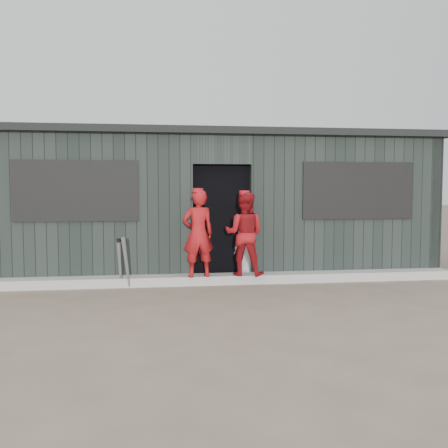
{
  "coord_description": "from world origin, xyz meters",
  "views": [
    {
      "loc": [
        -1.12,
        -6.37,
        1.58
      ],
      "look_at": [
        0.0,
        1.8,
        1.0
      ],
      "focal_mm": 40.0,
      "sensor_mm": 36.0,
      "label": 1
    }
  ],
  "objects": [
    {
      "name": "player_grey_back",
      "position": [
        0.53,
        2.21,
        0.66
      ],
      "size": [
        0.75,
        0.62,
        1.32
      ],
      "primitive_type": "imported",
      "rotation": [
        0.0,
        0.0,
        3.49
      ],
      "color": "#B6B6B6",
      "rests_on": "ground"
    },
    {
      "name": "player_red_right",
      "position": [
        0.33,
        1.72,
        0.84
      ],
      "size": [
        0.81,
        0.72,
        1.38
      ],
      "primitive_type": "imported",
      "rotation": [
        0.0,
        0.0,
        2.8
      ],
      "color": "maroon",
      "rests_on": "curb"
    },
    {
      "name": "player_red_left",
      "position": [
        -0.44,
        1.65,
        0.86
      ],
      "size": [
        0.57,
        0.43,
        1.42
      ],
      "primitive_type": "imported",
      "rotation": [
        0.0,
        0.0,
        3.32
      ],
      "color": "#AA1518",
      "rests_on": "curb"
    },
    {
      "name": "bat_mid",
      "position": [
        -1.59,
        1.55,
        0.42
      ],
      "size": [
        0.16,
        0.3,
        0.84
      ],
      "primitive_type": "cone",
      "rotation": [
        0.27,
        0.0,
        -0.34
      ],
      "color": "gray",
      "rests_on": "ground"
    },
    {
      "name": "dugout",
      "position": [
        -0.0,
        3.5,
        1.29
      ],
      "size": [
        8.3,
        3.3,
        2.62
      ],
      "color": "black",
      "rests_on": "ground"
    },
    {
      "name": "curb",
      "position": [
        0.0,
        1.82,
        0.07
      ],
      "size": [
        8.0,
        0.36,
        0.15
      ],
      "primitive_type": "cube",
      "color": "#A9AAA4",
      "rests_on": "ground"
    },
    {
      "name": "ground",
      "position": [
        0.0,
        0.0,
        0.0
      ],
      "size": [
        80.0,
        80.0,
        0.0
      ],
      "primitive_type": "plane",
      "color": "#736050",
      "rests_on": "ground"
    },
    {
      "name": "bat_right",
      "position": [
        -1.69,
        1.62,
        0.4
      ],
      "size": [
        0.1,
        0.29,
        0.81
      ],
      "primitive_type": "cone",
      "rotation": [
        0.27,
        0.0,
        -0.1
      ],
      "color": "black",
      "rests_on": "ground"
    },
    {
      "name": "bat_left",
      "position": [
        -1.69,
        1.61,
        0.38
      ],
      "size": [
        0.09,
        0.27,
        0.76
      ],
      "primitive_type": "cone",
      "rotation": [
        0.27,
        0.0,
        -0.09
      ],
      "color": "gray",
      "rests_on": "ground"
    }
  ]
}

